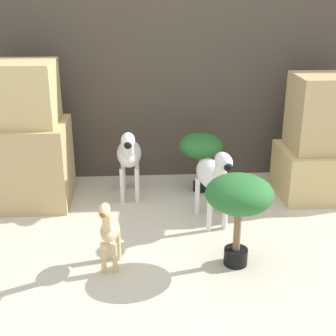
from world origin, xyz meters
The scene contains 9 objects.
ground_plane centered at (0.00, 0.00, 0.00)m, with size 14.00×14.00×0.00m, color beige.
wall_back centered at (0.00, 1.69, 1.10)m, with size 6.40×0.08×2.20m.
rock_pillar_left centered at (-1.14, 1.16, 0.49)m, with size 0.63×0.55×1.09m.
rock_pillar_right centered at (1.14, 1.16, 0.43)m, with size 0.63×0.55×0.97m.
zebra_right centered at (0.22, 0.71, 0.37)m, with size 0.26×0.52×0.59m.
zebra_left centered at (-0.37, 1.19, 0.37)m, with size 0.19×0.51×0.59m.
giraffe_figurine centered at (-0.47, 0.16, 0.26)m, with size 0.13×0.33×0.49m.
potted_palm_front centered at (0.29, 0.17, 0.44)m, with size 0.39×0.39×0.58m.
potted_palm_back centered at (0.21, 1.28, 0.38)m, with size 0.35×0.35×0.49m.
Camera 1 is at (-0.27, -2.25, 1.57)m, focal length 50.00 mm.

